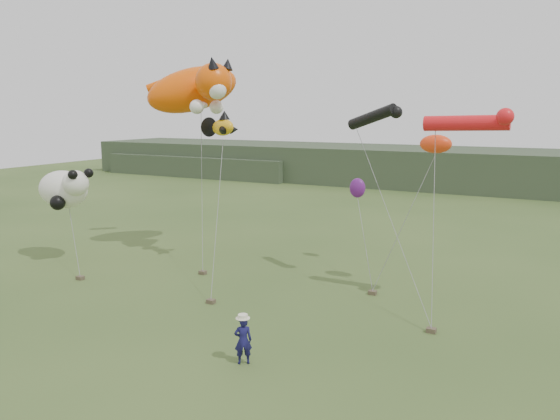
{
  "coord_description": "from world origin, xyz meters",
  "views": [
    {
      "loc": [
        10.36,
        -15.01,
        7.91
      ],
      "look_at": [
        0.95,
        3.0,
        4.24
      ],
      "focal_mm": 35.0,
      "sensor_mm": 36.0,
      "label": 1
    }
  ],
  "objects": [
    {
      "name": "festival_attendant",
      "position": [
        1.8,
        -1.15,
        0.78
      ],
      "size": [
        0.68,
        0.64,
        1.55
      ],
      "primitive_type": "imported",
      "rotation": [
        0.0,
        0.0,
        3.78
      ],
      "color": "#141348",
      "rests_on": "ground"
    },
    {
      "name": "sandbag_anchors",
      "position": [
        -1.43,
        4.65,
        0.09
      ],
      "size": [
        16.63,
        4.66,
        0.17
      ],
      "color": "brown",
      "rests_on": "ground"
    },
    {
      "name": "cat_kite",
      "position": [
        -7.54,
        9.57,
        9.14
      ],
      "size": [
        6.77,
        5.59,
        3.5
      ],
      "color": "#F15205",
      "rests_on": "ground"
    },
    {
      "name": "fish_kite",
      "position": [
        -5.37,
        8.15,
        7.17
      ],
      "size": [
        2.73,
        1.8,
        1.33
      ],
      "color": "#EFA914",
      "rests_on": "ground"
    },
    {
      "name": "misc_kites",
      "position": [
        3.83,
        9.71,
        5.64
      ],
      "size": [
        5.59,
        3.7,
        3.45
      ],
      "color": "#FD3D14",
      "rests_on": "ground"
    },
    {
      "name": "panda_kite",
      "position": [
        -12.87,
        4.96,
        3.92
      ],
      "size": [
        3.49,
        2.26,
        2.17
      ],
      "color": "white",
      "rests_on": "ground"
    },
    {
      "name": "tube_kites",
      "position": [
        5.49,
        7.82,
        7.59
      ],
      "size": [
        7.41,
        3.27,
        1.2
      ],
      "color": "black",
      "rests_on": "ground"
    },
    {
      "name": "ground",
      "position": [
        0.0,
        0.0,
        0.0
      ],
      "size": [
        120.0,
        120.0,
        0.0
      ],
      "primitive_type": "plane",
      "color": "#385123",
      "rests_on": "ground"
    },
    {
      "name": "headland",
      "position": [
        -3.11,
        44.69,
        1.92
      ],
      "size": [
        90.0,
        13.0,
        4.0
      ],
      "color": "#2D3D28",
      "rests_on": "ground"
    }
  ]
}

